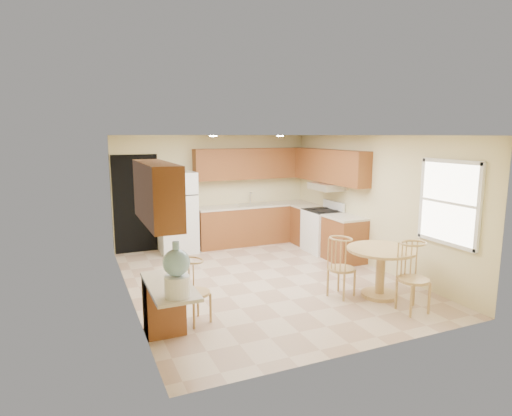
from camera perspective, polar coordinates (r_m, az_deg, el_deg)
name	(u,v)px	position (r m, az deg, el deg)	size (l,w,h in m)	color
floor	(264,280)	(7.60, 1.03, -9.53)	(5.50, 5.50, 0.00)	#C5AB8F
ceiling	(264,135)	(7.17, 1.10, 9.67)	(4.50, 5.50, 0.02)	white
wall_back	(214,190)	(9.83, -5.59, 2.34)	(4.50, 0.02, 2.50)	beige
wall_front	(365,249)	(4.97, 14.35, -5.27)	(4.50, 0.02, 2.50)	beige
wall_left	(127,220)	(6.69, -16.77, -1.54)	(0.02, 5.50, 2.50)	beige
wall_right	(371,201)	(8.46, 15.09, 0.84)	(0.02, 5.50, 2.50)	beige
doorway	(136,204)	(9.46, -15.68, 0.51)	(0.90, 0.02, 2.10)	black
base_cab_back	(255,225)	(9.99, -0.19, -2.23)	(2.75, 0.60, 0.87)	brown
counter_back	(255,205)	(9.90, -0.20, 0.34)	(2.75, 0.63, 0.04)	beige
base_cab_right_a	(307,226)	(9.94, 6.87, -2.36)	(0.60, 0.59, 0.87)	brown
counter_right_a	(308,206)	(9.86, 6.93, 0.23)	(0.63, 0.59, 0.04)	beige
base_cab_right_b	(344,240)	(8.75, 11.68, -4.17)	(0.60, 0.80, 0.87)	brown
counter_right_b	(345,217)	(8.65, 11.78, -1.25)	(0.63, 0.80, 0.04)	beige
upper_cab_back	(252,164)	(9.91, -0.51, 5.94)	(2.75, 0.33, 0.70)	brown
upper_cab_right	(330,166)	(9.27, 9.79, 5.53)	(0.33, 2.42, 0.70)	brown
upper_cab_left	(157,193)	(5.05, -13.09, 1.97)	(0.33, 1.40, 0.70)	brown
sink	(254,205)	(9.89, -0.33, 0.46)	(0.78, 0.44, 0.01)	silver
range_hood	(326,186)	(9.24, 9.37, 2.85)	(0.50, 0.76, 0.14)	silver
desk_pedestal	(164,305)	(5.72, -12.16, -12.57)	(0.48, 0.42, 0.72)	brown
desk_top	(169,286)	(5.23, -11.48, -10.13)	(0.50, 1.20, 0.04)	beige
window	(449,203)	(7.07, 24.36, 0.65)	(0.06, 1.12, 1.30)	white
can_light_a	(213,136)	(8.11, -5.74, 9.53)	(0.14, 0.14, 0.02)	white
can_light_b	(280,136)	(8.64, 3.26, 9.57)	(0.14, 0.14, 0.02)	white
refrigerator	(177,212)	(9.30, -10.46, -0.58)	(0.76, 0.74, 1.73)	white
stove	(322,230)	(9.36, 8.82, -2.96)	(0.65, 0.76, 1.09)	white
dining_table	(381,265)	(6.98, 16.29, -7.32)	(1.05, 1.05, 0.78)	tan
chair_table_a	(345,262)	(6.76, 11.82, -7.13)	(0.42, 0.54, 0.94)	tan
chair_table_b	(419,273)	(6.46, 20.92, -8.05)	(0.44, 0.44, 1.00)	tan
chair_desk	(197,286)	(5.78, -7.86, -10.31)	(0.39, 0.50, 0.88)	tan
water_crock	(177,272)	(4.75, -10.54, -8.38)	(0.30, 0.30, 0.62)	white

